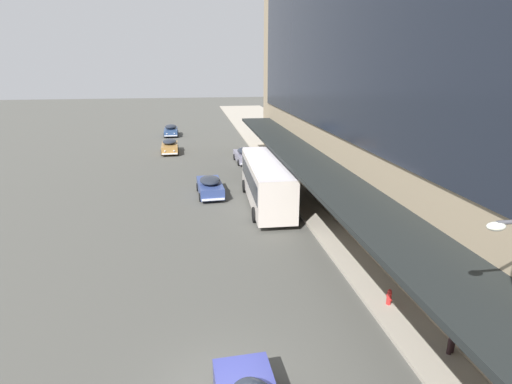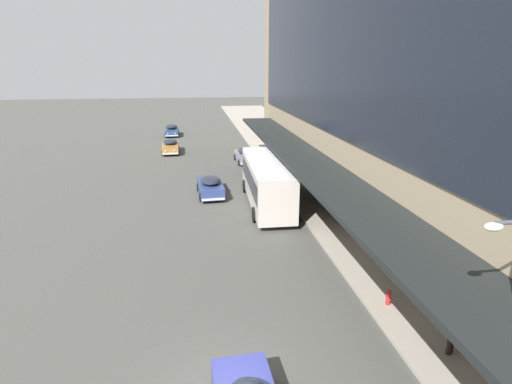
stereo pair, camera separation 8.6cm
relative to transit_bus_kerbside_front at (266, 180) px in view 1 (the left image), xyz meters
The scene contains 7 objects.
transit_bus_kerbside_front is the anchor object (origin of this frame).
sedan_lead_mid 13.63m from the transit_bus_kerbside_front, 88.98° to the left, with size 2.08×4.60×1.60m.
sedan_oncoming_rear 32.67m from the transit_bus_kerbside_front, 104.33° to the left, with size 2.06×4.45×1.63m.
sedan_second_mid 21.18m from the transit_bus_kerbside_front, 111.40° to the left, with size 2.05×4.65×1.58m.
sedan_trailing_near 5.03m from the transit_bus_kerbside_front, 142.54° to the left, with size 2.09×4.58×1.54m.
pedestrian_at_kerb 16.92m from the transit_bus_kerbside_front, 78.12° to the right, with size 0.57×0.38×1.86m.
fire_hydrant 13.77m from the transit_bus_kerbside_front, 78.39° to the right, with size 0.20×0.40×0.70m.
Camera 1 is at (-0.90, -9.78, 9.74)m, focal length 28.00 mm.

